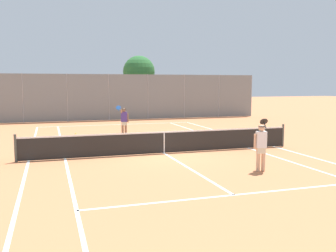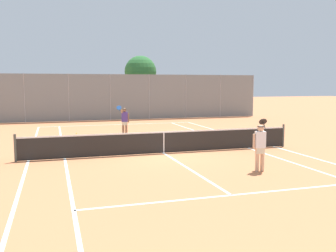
# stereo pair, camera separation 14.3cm
# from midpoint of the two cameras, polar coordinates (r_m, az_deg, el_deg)

# --- Properties ---
(ground_plane) EXTENTS (120.00, 120.00, 0.00)m
(ground_plane) POSITION_cam_midpoint_polar(r_m,az_deg,el_deg) (16.19, -0.85, -4.17)
(ground_plane) COLOR #CC7A4C
(court_line_markings) EXTENTS (11.10, 23.90, 0.01)m
(court_line_markings) POSITION_cam_midpoint_polar(r_m,az_deg,el_deg) (16.19, -0.85, -4.16)
(court_line_markings) COLOR white
(court_line_markings) RESTS_ON ground
(tennis_net) EXTENTS (12.00, 0.10, 1.07)m
(tennis_net) POSITION_cam_midpoint_polar(r_m,az_deg,el_deg) (16.10, -0.85, -2.39)
(tennis_net) COLOR #474C47
(tennis_net) RESTS_ON ground
(player_near_side) EXTENTS (0.78, 0.71, 1.77)m
(player_near_side) POSITION_cam_midpoint_polar(r_m,az_deg,el_deg) (13.14, 13.69, -2.75)
(player_near_side) COLOR #D8A884
(player_near_side) RESTS_ON ground
(player_far_left) EXTENTS (0.80, 0.71, 1.77)m
(player_far_left) POSITION_cam_midpoint_polar(r_m,az_deg,el_deg) (21.53, -6.91, 0.93)
(player_far_left) COLOR #936B4C
(player_far_left) RESTS_ON ground
(loose_tennis_ball_0) EXTENTS (0.07, 0.07, 0.07)m
(loose_tennis_ball_0) POSITION_cam_midpoint_polar(r_m,az_deg,el_deg) (23.05, -14.07, -1.09)
(loose_tennis_ball_0) COLOR #D1DB33
(loose_tennis_ball_0) RESTS_ON ground
(loose_tennis_ball_1) EXTENTS (0.07, 0.07, 0.07)m
(loose_tennis_ball_1) POSITION_cam_midpoint_polar(r_m,az_deg,el_deg) (22.88, 4.39, -0.97)
(loose_tennis_ball_1) COLOR #D1DB33
(loose_tennis_ball_1) RESTS_ON ground
(back_fence) EXTENTS (26.35, 0.08, 3.77)m
(back_fence) POSITION_cam_midpoint_polar(r_m,az_deg,el_deg) (30.98, -9.14, 4.35)
(back_fence) COLOR gray
(back_fence) RESTS_ON ground
(tree_behind_left) EXTENTS (2.91, 2.91, 5.53)m
(tree_behind_left) POSITION_cam_midpoint_polar(r_m,az_deg,el_deg) (34.76, -4.56, 8.13)
(tree_behind_left) COLOR brown
(tree_behind_left) RESTS_ON ground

